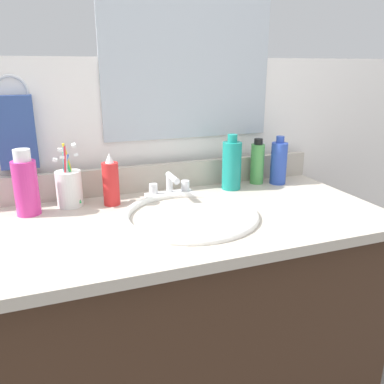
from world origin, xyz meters
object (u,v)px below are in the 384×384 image
(bottle_mouthwash_teal, at_px, (232,165))
(bottle_toner_green, at_px, (257,163))
(bottle_spray_red, at_px, (111,182))
(hand_towel, at_px, (16,133))
(bottle_soap_pink, at_px, (26,185))
(faucet, at_px, (170,189))
(cup_white_ceramic, at_px, (69,187))
(bottle_shampoo_blue, at_px, (279,162))

(bottle_mouthwash_teal, xyz_separation_m, bottle_toner_green, (0.12, 0.03, -0.01))
(bottle_toner_green, bearing_deg, bottle_spray_red, -174.34)
(hand_towel, distance_m, bottle_soap_pink, 0.18)
(hand_towel, distance_m, faucet, 0.50)
(faucet, distance_m, bottle_soap_pink, 0.44)
(faucet, height_order, bottle_mouthwash_teal, bottle_mouthwash_teal)
(faucet, xyz_separation_m, bottle_spray_red, (-0.19, -0.01, 0.04))
(faucet, height_order, bottle_soap_pink, bottle_soap_pink)
(faucet, height_order, cup_white_ceramic, cup_white_ceramic)
(faucet, bearing_deg, bottle_spray_red, -176.82)
(bottle_spray_red, xyz_separation_m, bottle_toner_green, (0.54, 0.05, 0.01))
(hand_towel, height_order, cup_white_ceramic, hand_towel)
(bottle_soap_pink, bearing_deg, bottle_mouthwash_teal, 1.96)
(bottle_toner_green, relative_size, bottle_shampoo_blue, 0.95)
(bottle_shampoo_blue, bearing_deg, bottle_toner_green, 157.17)
(bottle_shampoo_blue, bearing_deg, bottle_mouthwash_teal, -179.73)
(bottle_toner_green, bearing_deg, bottle_shampoo_blue, -22.83)
(bottle_soap_pink, bearing_deg, bottle_shampoo_blue, 1.58)
(bottle_spray_red, height_order, cup_white_ceramic, cup_white_ceramic)
(hand_towel, distance_m, bottle_shampoo_blue, 0.88)
(bottle_toner_green, bearing_deg, cup_white_ceramic, -178.14)
(bottle_soap_pink, bearing_deg, hand_towel, 96.60)
(bottle_spray_red, relative_size, bottle_toner_green, 0.99)
(cup_white_ceramic, bearing_deg, bottle_spray_red, -14.60)
(bottle_mouthwash_teal, distance_m, bottle_soap_pink, 0.66)
(hand_towel, relative_size, faucet, 1.38)
(bottle_spray_red, bearing_deg, bottle_soap_pink, -180.00)
(bottle_toner_green, distance_m, bottle_soap_pink, 0.78)
(faucet, relative_size, bottle_soap_pink, 0.83)
(bottle_spray_red, height_order, bottle_toner_green, bottle_toner_green)
(bottle_soap_pink, distance_m, cup_white_ceramic, 0.13)
(hand_towel, xyz_separation_m, bottle_shampoo_blue, (0.86, -0.10, -0.14))
(bottle_soap_pink, distance_m, bottle_shampoo_blue, 0.85)
(hand_towel, relative_size, bottle_toner_green, 1.33)
(cup_white_ceramic, bearing_deg, faucet, -3.85)
(hand_towel, bearing_deg, bottle_toner_green, -5.14)
(bottle_spray_red, bearing_deg, bottle_mouthwash_teal, 3.08)
(bottle_toner_green, bearing_deg, bottle_mouthwash_teal, -165.42)
(bottle_shampoo_blue, bearing_deg, bottle_soap_pink, -178.42)
(faucet, distance_m, bottle_spray_red, 0.20)
(faucet, bearing_deg, bottle_shampoo_blue, 1.76)
(bottle_toner_green, bearing_deg, faucet, -172.97)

